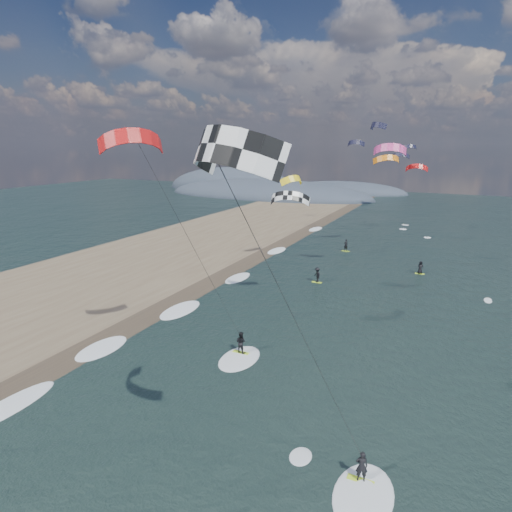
% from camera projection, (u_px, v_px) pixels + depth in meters
% --- Properties ---
extents(ground, '(260.00, 260.00, 0.00)m').
position_uv_depth(ground, '(175.00, 438.00, 22.60)').
color(ground, black).
rests_on(ground, ground).
extents(sand_strip, '(26.00, 240.00, 0.00)m').
position_uv_depth(sand_strip, '(33.00, 304.00, 41.37)').
color(sand_strip, brown).
rests_on(sand_strip, ground).
extents(wet_sand_strip, '(3.00, 240.00, 0.00)m').
position_uv_depth(wet_sand_strip, '(129.00, 327.00, 36.34)').
color(wet_sand_strip, '#382D23').
rests_on(wet_sand_strip, ground).
extents(coastal_hills, '(80.00, 41.00, 15.00)m').
position_uv_depth(coastal_hills, '(262.00, 193.00, 135.39)').
color(coastal_hills, '#3D4756').
rests_on(coastal_hills, ground).
extents(kitesurfer_near_a, '(7.64, 8.98, 16.03)m').
position_uv_depth(kitesurfer_near_a, '(255.00, 248.00, 13.80)').
color(kitesurfer_near_a, '#C6F42B').
rests_on(kitesurfer_near_a, ground).
extents(kitesurfer_near_b, '(6.85, 9.21, 16.39)m').
position_uv_depth(kitesurfer_near_b, '(174.00, 217.00, 26.32)').
color(kitesurfer_near_b, '#C6F42B').
rests_on(kitesurfer_near_b, ground).
extents(far_kitesurfers, '(11.91, 16.65, 1.76)m').
position_uv_depth(far_kitesurfers, '(350.00, 266.00, 51.37)').
color(far_kitesurfers, '#C6F42B').
rests_on(far_kitesurfers, ground).
extents(bg_kite_field, '(14.60, 72.34, 8.37)m').
position_uv_depth(bg_kite_field, '(379.00, 155.00, 65.08)').
color(bg_kite_field, black).
rests_on(bg_kite_field, ground).
extents(shoreline_surf, '(2.40, 79.40, 0.11)m').
position_uv_depth(shoreline_surf, '(174.00, 310.00, 39.98)').
color(shoreline_surf, white).
rests_on(shoreline_surf, ground).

